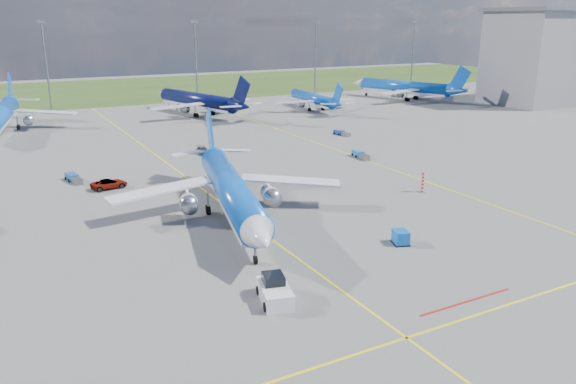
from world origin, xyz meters
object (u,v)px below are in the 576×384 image
bg_jet_n (198,115)px  service_car_c (203,151)px  bg_jet_nnw (4,132)px  baggage_tug_e (341,133)px  warning_post (423,181)px  bg_jet_ne (313,109)px  uld_container (401,237)px  pushback_tug (275,291)px  service_car_b (109,184)px  baggage_tug_w (360,155)px  main_airliner (232,219)px  bg_jet_ene (403,100)px  baggage_tug_c (74,178)px

bg_jet_n → service_car_c: (-13.85, -41.36, 0.61)m
bg_jet_nnw → baggage_tug_e: bg_jet_nnw is taller
warning_post → baggage_tug_e: bearing=72.2°
service_car_c → baggage_tug_e: (30.92, 2.68, -0.17)m
bg_jet_ne → uld_container: bg_jet_ne is taller
bg_jet_nnw → service_car_c: 49.13m
pushback_tug → baggage_tug_e: 72.31m
service_car_b → uld_container: bearing=-155.6°
bg_jet_ne → service_car_b: bg_jet_ne is taller
bg_jet_n → baggage_tug_w: bearing=83.5°
bg_jet_ne → uld_container: 94.11m
baggage_tug_w → pushback_tug: bearing=-122.9°
bg_jet_ne → baggage_tug_e: bg_jet_ne is taller
bg_jet_ne → service_car_b: bearing=42.9°
bg_jet_nnw → bg_jet_ne: bearing=7.4°
uld_container → baggage_tug_w: 38.86m
main_airliner → service_car_c: size_ratio=9.47×
bg_jet_ene → uld_container: (-73.94, -89.28, 0.72)m
service_car_b → baggage_tug_c: size_ratio=1.05×
main_airliner → service_car_b: 22.31m
uld_container → baggage_tug_w: (18.91, 33.94, -0.22)m
warning_post → service_car_b: size_ratio=0.61×
pushback_tug → uld_container: bearing=30.0°
pushback_tug → service_car_c: size_ratio=1.53×
bg_jet_nnw → service_car_b: bg_jet_nnw is taller
main_airliner → pushback_tug: (-4.73, -20.37, 0.86)m
service_car_b → pushback_tug: bearing=179.3°
bg_jet_n → baggage_tug_e: bg_jet_n is taller
service_car_c → bg_jet_nnw: bearing=134.6°
uld_container → service_car_b: (-22.74, 35.31, -0.03)m
baggage_tug_c → baggage_tug_e: 54.73m
bg_jet_n → uld_container: (-10.03, -90.80, 0.72)m
main_airliner → uld_container: size_ratio=22.23×
bg_jet_ene → main_airliner: (-86.54, -73.82, 0.00)m
baggage_tug_c → baggage_tug_e: bearing=1.8°
main_airliner → baggage_tug_c: bearing=131.3°
pushback_tug → uld_container: (17.33, 4.92, -0.15)m
pushback_tug → baggage_tug_c: 47.29m
main_airliner → uld_container: (12.60, -15.45, 0.72)m
bg_jet_ne → pushback_tug: (-57.24, -90.15, 0.86)m
warning_post → service_car_c: size_ratio=0.71×
bg_jet_ne → main_airliner: main_airliner is taller
bg_jet_n → baggage_tug_e: bearing=98.4°
warning_post → service_car_c: bearing=117.0°
bg_jet_ene → service_car_c: bearing=7.5°
bg_jet_nnw → pushback_tug: bg_jet_nnw is taller
bg_jet_ene → baggage_tug_e: 59.78m
bg_jet_n → service_car_b: bg_jet_n is taller
uld_container → baggage_tug_c: 49.24m
uld_container → service_car_c: (-3.82, 49.45, -0.11)m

